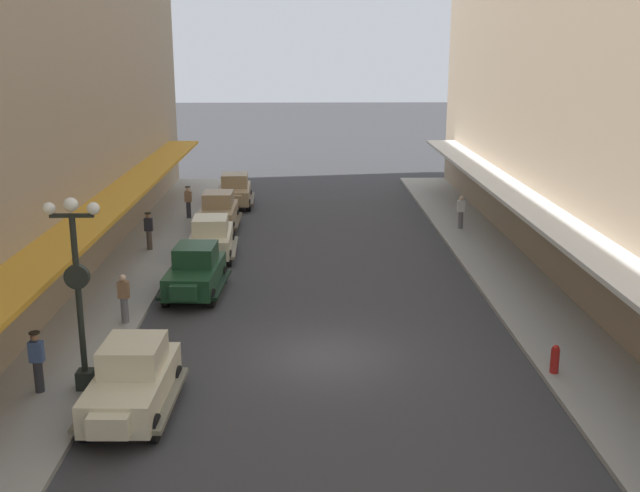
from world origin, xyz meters
TOP-DOWN VIEW (x-y plane):
  - ground_plane at (0.00, 0.00)m, footprint 200.00×200.00m
  - sidewalk_left at (-7.50, 0.00)m, footprint 3.00×60.00m
  - sidewalk_right at (7.50, 0.00)m, footprint 3.00×60.00m
  - parked_car_0 at (-4.86, 16.14)m, footprint 2.16×4.27m
  - parked_car_1 at (-4.60, 10.91)m, footprint 2.29×4.31m
  - parked_car_2 at (-4.60, 5.87)m, footprint 2.31×4.32m
  - parked_car_3 at (-4.51, 21.63)m, footprint 2.27×4.30m
  - parked_car_4 at (-4.88, -3.47)m, footprint 2.25×4.30m
  - lamp_post_with_clock at (-6.40, -2.30)m, footprint 1.42×0.44m
  - fire_hydrant at (6.35, -1.61)m, footprint 0.24×0.24m
  - pedestrian_0 at (-7.45, 11.74)m, footprint 0.36×0.28m
  - pedestrian_1 at (7.15, 15.38)m, footprint 0.36×0.24m
  - pedestrian_2 at (-7.56, -2.49)m, footprint 0.36×0.28m
  - pedestrian_3 at (-6.47, 2.61)m, footprint 0.36×0.24m
  - pedestrian_4 at (-6.62, 18.05)m, footprint 0.36×0.28m

SIDE VIEW (x-z plane):
  - ground_plane at x=0.00m, z-range 0.00..0.00m
  - sidewalk_left at x=-7.50m, z-range 0.00..0.15m
  - sidewalk_right at x=7.50m, z-range 0.00..0.15m
  - fire_hydrant at x=6.35m, z-range 0.15..0.97m
  - parked_car_0 at x=-4.86m, z-range 0.02..1.86m
  - parked_car_1 at x=-4.60m, z-range 0.02..1.86m
  - parked_car_2 at x=-4.60m, z-range 0.02..1.86m
  - parked_car_3 at x=-4.51m, z-range 0.02..1.86m
  - parked_car_4 at x=-4.88m, z-range 0.02..1.86m
  - pedestrian_1 at x=7.15m, z-range 0.17..1.81m
  - pedestrian_3 at x=-6.47m, z-range 0.17..1.81m
  - pedestrian_0 at x=-7.45m, z-range 0.18..1.85m
  - pedestrian_2 at x=-7.56m, z-range 0.18..1.85m
  - pedestrian_4 at x=-6.62m, z-range 0.18..1.85m
  - lamp_post_with_clock at x=-6.40m, z-range 0.41..5.57m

